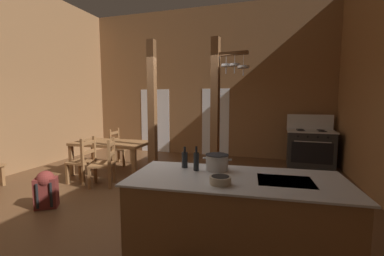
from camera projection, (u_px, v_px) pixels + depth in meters
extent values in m
cube|color=brown|center=(146.00, 204.00, 4.28)|extent=(8.16, 8.62, 0.10)
cube|color=brown|center=(204.00, 83.00, 7.82)|extent=(8.16, 0.14, 4.47)
cube|color=white|center=(155.00, 121.00, 8.36)|extent=(1.00, 0.01, 2.05)
cube|color=white|center=(215.00, 122.00, 7.77)|extent=(0.84, 0.01, 2.05)
cube|color=brown|center=(235.00, 222.00, 2.62)|extent=(2.16, 1.05, 0.90)
cube|color=silver|center=(236.00, 178.00, 2.57)|extent=(2.22, 1.11, 0.02)
cube|color=black|center=(285.00, 181.00, 2.46)|extent=(0.55, 0.44, 0.00)
cube|color=black|center=(237.00, 237.00, 3.08)|extent=(1.99, 0.18, 0.10)
cube|color=#2A2A2A|center=(310.00, 149.00, 6.51)|extent=(1.12, 0.79, 0.90)
cube|color=black|center=(312.00, 153.00, 6.16)|extent=(0.93, 0.04, 0.52)
cylinder|color=silver|center=(313.00, 142.00, 6.10)|extent=(0.83, 0.05, 0.02)
cube|color=silver|center=(311.00, 131.00, 6.46)|extent=(1.16, 0.84, 0.03)
cube|color=silver|center=(310.00, 122.00, 6.78)|extent=(1.14, 0.08, 0.40)
cylinder|color=black|center=(323.00, 131.00, 6.24)|extent=(0.21, 0.21, 0.01)
cylinder|color=black|center=(301.00, 131.00, 6.40)|extent=(0.21, 0.21, 0.01)
cylinder|color=black|center=(321.00, 130.00, 6.53)|extent=(0.21, 0.21, 0.01)
cylinder|color=black|center=(300.00, 129.00, 6.68)|extent=(0.21, 0.21, 0.01)
cylinder|color=black|center=(328.00, 138.00, 5.99)|extent=(0.04, 0.03, 0.04)
cylinder|color=black|center=(318.00, 137.00, 6.06)|extent=(0.04, 0.03, 0.04)
cylinder|color=black|center=(308.00, 137.00, 6.13)|extent=(0.04, 0.03, 0.04)
cylinder|color=black|center=(298.00, 136.00, 6.20)|extent=(0.04, 0.03, 0.04)
cube|color=brown|center=(215.00, 116.00, 4.68)|extent=(0.16, 0.16, 2.82)
cube|color=brown|center=(230.00, 54.00, 4.45)|extent=(0.66, 0.16, 0.06)
cylinder|color=silver|center=(226.00, 59.00, 4.49)|extent=(0.01, 0.01, 0.18)
cylinder|color=silver|center=(226.00, 65.00, 4.50)|extent=(0.19, 0.19, 0.04)
cylinder|color=silver|center=(226.00, 70.00, 4.51)|extent=(0.02, 0.02, 0.14)
cylinder|color=silver|center=(235.00, 58.00, 4.42)|extent=(0.01, 0.01, 0.18)
cylinder|color=silver|center=(235.00, 65.00, 4.44)|extent=(0.19, 0.19, 0.04)
cylinder|color=silver|center=(235.00, 69.00, 4.45)|extent=(0.02, 0.02, 0.14)
cylinder|color=silver|center=(244.00, 59.00, 4.36)|extent=(0.01, 0.01, 0.22)
cylinder|color=silver|center=(243.00, 67.00, 4.38)|extent=(0.23, 0.23, 0.04)
cylinder|color=silver|center=(243.00, 72.00, 4.39)|extent=(0.02, 0.02, 0.14)
cube|color=brown|center=(152.00, 115.00, 4.87)|extent=(0.14, 0.14, 2.82)
cube|color=brown|center=(111.00, 143.00, 5.87)|extent=(1.72, 0.94, 0.06)
cube|color=brown|center=(93.00, 153.00, 6.49)|extent=(0.08, 0.08, 0.68)
cube|color=brown|center=(150.00, 157.00, 6.07)|extent=(0.08, 0.08, 0.68)
cube|color=brown|center=(71.00, 160.00, 5.74)|extent=(0.08, 0.08, 0.68)
cube|color=brown|center=(134.00, 165.00, 5.32)|extent=(0.08, 0.08, 0.68)
cube|color=brown|center=(121.00, 148.00, 6.69)|extent=(0.45, 0.45, 0.04)
cube|color=brown|center=(131.00, 156.00, 6.85)|extent=(0.05, 0.05, 0.41)
cube|color=brown|center=(124.00, 159.00, 6.49)|extent=(0.05, 0.05, 0.41)
cube|color=brown|center=(118.00, 145.00, 6.92)|extent=(0.05, 0.05, 0.95)
cube|color=brown|center=(110.00, 148.00, 6.56)|extent=(0.05, 0.05, 0.95)
cube|color=brown|center=(114.00, 133.00, 6.70)|extent=(0.05, 0.38, 0.07)
cube|color=brown|center=(114.00, 140.00, 6.72)|extent=(0.05, 0.38, 0.07)
cube|color=brown|center=(81.00, 162.00, 5.24)|extent=(0.45, 0.45, 0.04)
cube|color=brown|center=(67.00, 174.00, 5.13)|extent=(0.05, 0.05, 0.41)
cube|color=brown|center=(80.00, 169.00, 5.49)|extent=(0.05, 0.05, 0.41)
cube|color=brown|center=(83.00, 162.00, 5.00)|extent=(0.05, 0.05, 0.95)
cube|color=brown|center=(95.00, 158.00, 5.37)|extent=(0.05, 0.05, 0.95)
cube|color=brown|center=(88.00, 143.00, 5.14)|extent=(0.05, 0.38, 0.07)
cube|color=brown|center=(88.00, 152.00, 5.16)|extent=(0.05, 0.38, 0.07)
cube|color=brown|center=(102.00, 165.00, 5.02)|extent=(0.57, 0.57, 0.04)
cube|color=brown|center=(90.00, 179.00, 4.84)|extent=(0.06, 0.06, 0.41)
cube|color=brown|center=(96.00, 173.00, 5.22)|extent=(0.06, 0.06, 0.41)
cube|color=brown|center=(109.00, 165.00, 4.84)|extent=(0.06, 0.06, 0.95)
cube|color=brown|center=(114.00, 160.00, 5.21)|extent=(0.06, 0.06, 0.95)
cube|color=brown|center=(111.00, 144.00, 4.99)|extent=(0.17, 0.37, 0.07)
cube|color=brown|center=(111.00, 154.00, 5.01)|extent=(0.17, 0.37, 0.07)
cube|color=maroon|center=(46.00, 193.00, 4.01)|extent=(0.39, 0.36, 0.48)
cube|color=maroon|center=(49.00, 194.00, 4.14)|extent=(0.22, 0.17, 0.17)
cylinder|color=black|center=(37.00, 196.00, 3.86)|extent=(0.06, 0.06, 0.38)
cylinder|color=black|center=(51.00, 195.00, 3.91)|extent=(0.06, 0.06, 0.38)
sphere|color=maroon|center=(45.00, 179.00, 3.98)|extent=(0.38, 0.38, 0.27)
cylinder|color=silver|center=(217.00, 163.00, 2.83)|extent=(0.25, 0.25, 0.17)
cylinder|color=black|center=(217.00, 155.00, 2.82)|extent=(0.26, 0.26, 0.01)
cylinder|color=silver|center=(205.00, 158.00, 2.87)|extent=(0.05, 0.02, 0.02)
cylinder|color=silver|center=(229.00, 160.00, 2.78)|extent=(0.05, 0.02, 0.02)
cylinder|color=#B2A893|center=(220.00, 180.00, 2.37)|extent=(0.20, 0.20, 0.07)
cylinder|color=black|center=(220.00, 176.00, 2.36)|extent=(0.17, 0.17, 0.00)
cylinder|color=#1E2328|center=(196.00, 162.00, 2.81)|extent=(0.06, 0.06, 0.20)
cylinder|color=#1E2328|center=(196.00, 150.00, 2.79)|extent=(0.02, 0.02, 0.07)
cylinder|color=#1E2328|center=(185.00, 160.00, 2.94)|extent=(0.07, 0.07, 0.18)
cylinder|color=#1E2328|center=(185.00, 149.00, 2.93)|extent=(0.03, 0.03, 0.06)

